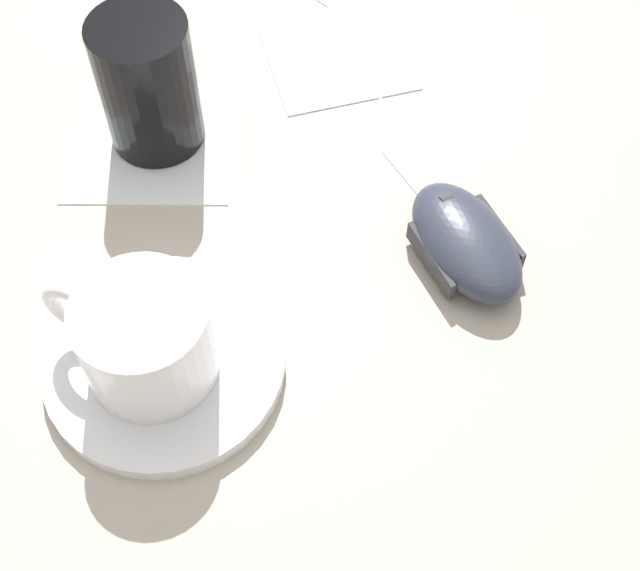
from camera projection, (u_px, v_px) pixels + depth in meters
The scene contains 8 objects.
ground_plane at pixel (258, 225), 0.65m from camera, with size 3.00×3.00×0.00m, color #B2A899.
saucer at pixel (165, 361), 0.58m from camera, with size 0.16×0.16×0.01m, color white.
coffee_cup at pixel (143, 338), 0.55m from camera, with size 0.09×0.11×0.07m.
computer_mouse at pixel (466, 242), 0.62m from camera, with size 0.12×0.09×0.04m.
mouse_cable at pixel (354, 63), 0.74m from camera, with size 0.28×0.09×0.00m.
napkin_under_glass at pixel (152, 140), 0.70m from camera, with size 0.13×0.13×0.00m, color white.
drinking_glass at pixel (148, 84), 0.65m from camera, with size 0.07×0.07×0.11m, color black.
napkin_spare at pixel (337, 54), 0.75m from camera, with size 0.11×0.11×0.00m, color white.
Camera 1 is at (0.39, -0.02, 0.52)m, focal length 50.00 mm.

